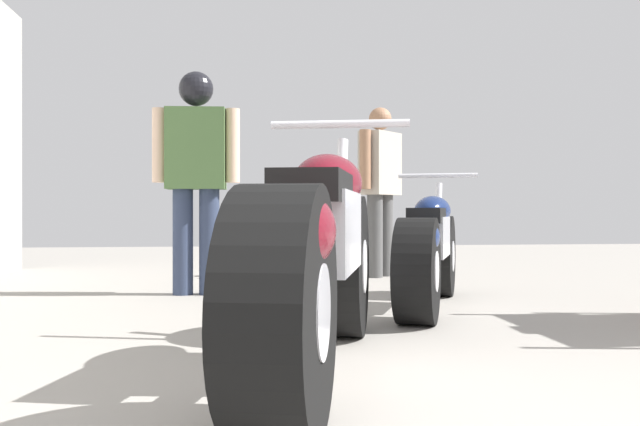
% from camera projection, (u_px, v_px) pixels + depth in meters
% --- Properties ---
extents(ground_plane, '(17.23, 17.23, 0.00)m').
position_uv_depth(ground_plane, '(366.00, 320.00, 3.96)').
color(ground_plane, gray).
extents(motorcycle_maroon_cruiser, '(0.91, 2.27, 1.07)m').
position_uv_depth(motorcycle_maroon_cruiser, '(318.00, 258.00, 2.62)').
color(motorcycle_maroon_cruiser, black).
rests_on(motorcycle_maroon_cruiser, ground_plane).
extents(motorcycle_black_naked, '(0.95, 1.87, 0.90)m').
position_uv_depth(motorcycle_black_naked, '(429.00, 251.00, 4.42)').
color(motorcycle_black_naked, black).
rests_on(motorcycle_black_naked, ground_plane).
extents(mechanic_in_blue, '(0.52, 0.55, 1.62)m').
position_uv_depth(mechanic_in_blue, '(380.00, 181.00, 6.62)').
color(mechanic_in_blue, '#4C4C4C').
rests_on(mechanic_in_blue, ground_plane).
extents(mechanic_with_helmet, '(0.66, 0.26, 1.68)m').
position_uv_depth(mechanic_with_helmet, '(196.00, 161.00, 5.19)').
color(mechanic_with_helmet, '#2D3851').
rests_on(mechanic_with_helmet, ground_plane).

